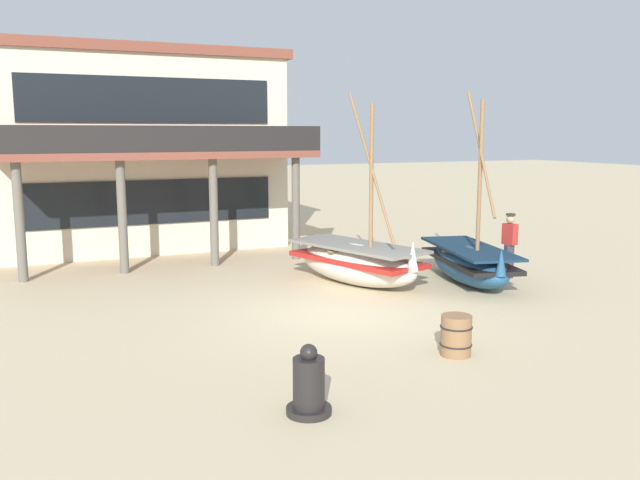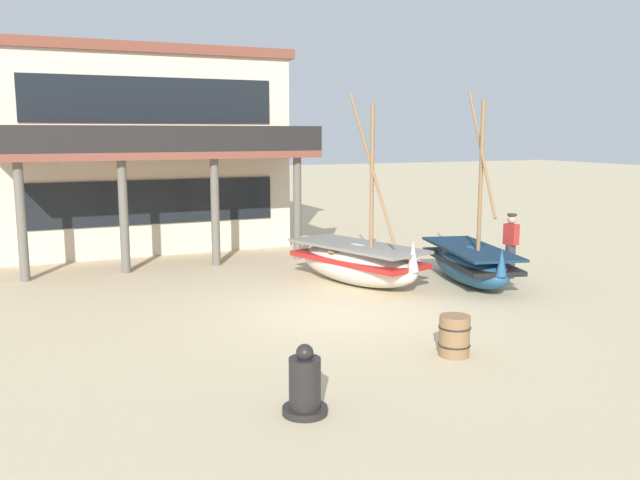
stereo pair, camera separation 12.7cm
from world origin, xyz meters
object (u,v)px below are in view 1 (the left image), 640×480
(fishing_boat_centre_large, at_px, (469,262))
(fisherman_by_hull, at_px, (509,246))
(fishing_boat_near_left, at_px, (357,262))
(capstan_winch, at_px, (309,386))
(wooden_barrel, at_px, (456,335))
(harbor_building_main, at_px, (134,149))

(fishing_boat_centre_large, xyz_separation_m, fisherman_by_hull, (1.32, 0.08, 0.31))
(fishing_boat_near_left, xyz_separation_m, capstan_winch, (-4.26, -6.70, -0.18))
(fishing_boat_near_left, bearing_deg, wooden_barrel, -100.44)
(fisherman_by_hull, bearing_deg, harbor_building_main, 127.52)
(fishing_boat_centre_large, relative_size, harbor_building_main, 0.52)
(fishing_boat_centre_large, distance_m, capstan_winch, 8.90)
(fishing_boat_near_left, distance_m, fisherman_by_hull, 4.08)
(fisherman_by_hull, bearing_deg, wooden_barrel, -137.49)
(fishing_boat_centre_large, relative_size, fisherman_by_hull, 2.83)
(capstan_winch, bearing_deg, harbor_building_main, 88.44)
(fisherman_by_hull, bearing_deg, fishing_boat_centre_large, -176.32)
(fishing_boat_centre_large, xyz_separation_m, wooden_barrel, (-3.65, -4.47, -0.17))
(fishing_boat_centre_large, bearing_deg, fisherman_by_hull, 3.68)
(fishing_boat_near_left, distance_m, wooden_barrel, 5.63)
(fishing_boat_near_left, relative_size, fisherman_by_hull, 2.79)
(fisherman_by_hull, distance_m, harbor_building_main, 12.99)
(fishing_boat_near_left, xyz_separation_m, fisherman_by_hull, (3.95, -0.98, 0.27))
(fishing_boat_near_left, relative_size, capstan_winch, 4.81)
(wooden_barrel, relative_size, harbor_building_main, 0.08)
(fisherman_by_hull, xyz_separation_m, capstan_winch, (-8.21, -5.72, -0.44))
(fishing_boat_centre_large, height_order, fisherman_by_hull, fishing_boat_centre_large)
(fisherman_by_hull, relative_size, wooden_barrel, 2.41)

